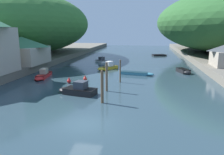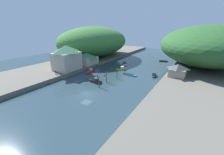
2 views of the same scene
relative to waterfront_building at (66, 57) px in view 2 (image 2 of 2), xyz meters
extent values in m
plane|color=#283D47|center=(18.52, 18.97, -6.00)|extent=(130.00, 130.00, 0.00)
cube|color=#666056|center=(-7.44, 18.97, -5.36)|extent=(22.00, 120.00, 1.28)
cube|color=#666056|center=(44.47, 18.97, -5.36)|extent=(22.00, 120.00, 1.28)
ellipsoid|color=#387033|center=(-8.54, 27.97, 3.16)|extent=(31.49, 44.09, 15.74)
ellipsoid|color=#285628|center=(45.57, 38.53, 3.56)|extent=(39.55, 55.37, 16.55)
cube|color=#B2A899|center=(0.00, 0.00, -1.44)|extent=(7.39, 8.93, 6.55)
pyramid|color=#38704C|center=(0.00, 0.00, 3.13)|extent=(7.98, 9.64, 2.59)
cube|color=#B2A899|center=(0.34, 10.65, -3.14)|extent=(7.61, 7.87, 3.15)
pyramid|color=#38704C|center=(0.34, 10.65, -0.64)|extent=(8.22, 8.50, 1.84)
cube|color=gray|center=(37.23, 13.20, -3.41)|extent=(5.09, 5.46, 2.61)
pyramid|color=#3D4247|center=(37.23, 13.20, -1.38)|extent=(5.49, 5.90, 1.45)
cube|color=gold|center=(16.02, 14.47, -5.73)|extent=(3.35, 3.91, 0.54)
ellipsoid|color=gold|center=(14.95, 12.94, -5.73)|extent=(2.23, 2.34, 0.54)
cube|color=#4C3E0E|center=(16.02, 14.47, -5.44)|extent=(3.42, 3.99, 0.03)
cube|color=silver|center=(16.09, 14.57, -4.97)|extent=(1.60, 1.67, 0.97)
cube|color=white|center=(12.65, 23.39, -5.76)|extent=(3.29, 3.41, 0.49)
ellipsoid|color=white|center=(11.60, 24.56, -5.76)|extent=(2.18, 2.19, 0.49)
cube|color=#525252|center=(12.65, 23.39, -5.50)|extent=(3.36, 3.48, 0.03)
cube|color=#333842|center=(12.72, 23.32, -5.11)|extent=(1.57, 1.57, 0.81)
cube|color=black|center=(29.76, 13.01, -5.66)|extent=(2.20, 3.31, 0.69)
ellipsoid|color=black|center=(30.21, 11.56, -5.66)|extent=(1.69, 1.84, 0.69)
cube|color=black|center=(29.76, 13.01, -5.30)|extent=(2.25, 3.38, 0.03)
cube|color=black|center=(15.63, -2.94, -5.66)|extent=(4.03, 2.61, 0.68)
ellipsoid|color=black|center=(13.82, -2.55, -5.66)|extent=(2.19, 2.13, 0.68)
cube|color=black|center=(15.63, -2.94, -5.31)|extent=(4.11, 2.67, 0.03)
cube|color=#333842|center=(15.75, -2.97, -4.87)|extent=(1.55, 1.56, 0.91)
cube|color=black|center=(26.62, 39.20, -5.80)|extent=(3.97, 3.07, 0.40)
ellipsoid|color=black|center=(28.30, 39.68, -5.80)|extent=(2.26, 2.48, 0.40)
cube|color=black|center=(26.62, 39.20, -5.59)|extent=(4.05, 3.13, 0.03)
cube|color=teal|center=(21.24, 9.79, -5.76)|extent=(4.67, 2.14, 0.47)
ellipsoid|color=teal|center=(23.46, 9.39, -5.76)|extent=(2.44, 1.68, 0.47)
cube|color=#132A33|center=(21.24, 9.79, -5.51)|extent=(4.76, 2.18, 0.03)
cube|color=red|center=(6.92, 5.50, -5.74)|extent=(2.10, 4.72, 0.53)
ellipsoid|color=red|center=(7.29, 3.25, -5.74)|extent=(1.66, 2.46, 0.53)
cube|color=#450A0A|center=(6.92, 5.50, -5.46)|extent=(2.14, 4.82, 0.03)
cube|color=#9E937F|center=(6.90, 5.64, -5.04)|extent=(1.21, 1.73, 0.86)
cylinder|color=brown|center=(18.88, -5.65, -4.35)|extent=(0.30, 0.30, 3.29)
sphere|color=brown|center=(18.88, -5.65, -2.65)|extent=(0.27, 0.27, 0.27)
cylinder|color=brown|center=(18.51, -1.12, -4.27)|extent=(0.29, 0.29, 3.46)
sphere|color=brown|center=(18.51, -1.12, -2.48)|extent=(0.26, 0.26, 0.26)
cylinder|color=brown|center=(19.57, 3.81, -4.41)|extent=(0.21, 0.21, 3.19)
sphere|color=brown|center=(19.57, 3.81, -2.77)|extent=(0.19, 0.19, 0.19)
sphere|color=red|center=(12.42, 2.11, -5.71)|extent=(0.58, 0.58, 0.58)
cone|color=red|center=(12.42, 2.11, -5.27)|extent=(0.29, 0.29, 0.29)
sphere|color=red|center=(14.24, 4.03, -5.72)|extent=(0.55, 0.55, 0.55)
cone|color=red|center=(14.24, 4.03, -5.31)|extent=(0.28, 0.28, 0.28)
cylinder|color=#282D3D|center=(1.44, -6.75, -4.29)|extent=(0.13, 0.13, 0.85)
cylinder|color=#282D3D|center=(1.45, -6.57, -4.29)|extent=(0.13, 0.13, 0.85)
cube|color=#B2231E|center=(1.45, -6.66, -3.56)|extent=(0.24, 0.39, 0.62)
sphere|color=#9E7051|center=(1.45, -6.66, -3.14)|extent=(0.22, 0.22, 0.22)
camera|label=1|loc=(23.35, -26.88, 1.41)|focal=35.00mm
camera|label=2|loc=(43.18, -38.50, 11.03)|focal=24.00mm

